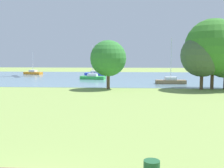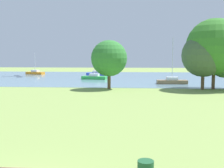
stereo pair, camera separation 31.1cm
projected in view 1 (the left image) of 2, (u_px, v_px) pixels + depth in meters
name	position (u px, v px, depth m)	size (l,w,h in m)	color
ground_plane	(99.00, 96.00, 29.95)	(160.00, 160.00, 0.00)	#7F994C
water_surface	(114.00, 77.00, 57.75)	(140.00, 40.00, 0.02)	#658A9F
sailboat_green	(93.00, 77.00, 52.19)	(4.99, 2.36, 6.53)	green
sailboat_blue	(95.00, 74.00, 63.38)	(5.02, 2.63, 5.65)	blue
sailboat_orange	(33.00, 73.00, 67.14)	(5.03, 2.86, 5.40)	orange
sailboat_brown	(171.00, 81.00, 43.49)	(4.84, 1.65, 7.36)	brown
tree_west_far	(108.00, 58.00, 36.23)	(4.85, 4.85, 6.56)	brown
tree_mid_shore	(202.00, 55.00, 35.65)	(5.70, 5.70, 7.38)	brown
tree_west_near	(213.00, 47.00, 35.87)	(7.49, 7.49, 9.38)	brown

